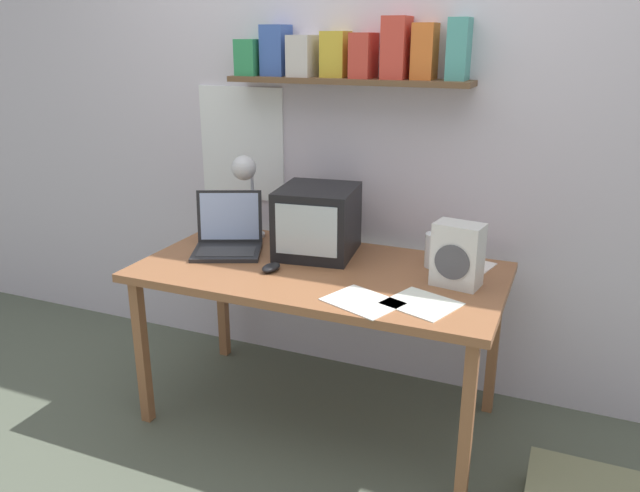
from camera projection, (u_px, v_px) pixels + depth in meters
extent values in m
plane|color=#575E4E|center=(320.00, 414.00, 2.88)|extent=(12.00, 12.00, 0.00)
cube|color=silver|center=(363.00, 117.00, 2.92)|extent=(5.60, 0.06, 2.60)
cube|color=white|center=(242.00, 144.00, 3.18)|extent=(0.47, 0.01, 0.57)
cube|color=brown|center=(347.00, 81.00, 2.78)|extent=(1.13, 0.18, 0.02)
cube|color=#2F8F54|center=(251.00, 57.00, 2.94)|extent=(0.10, 0.15, 0.16)
cube|color=#3B5BAF|center=(276.00, 50.00, 2.89)|extent=(0.11, 0.13, 0.23)
cube|color=beige|center=(303.00, 56.00, 2.84)|extent=(0.11, 0.16, 0.18)
cube|color=gold|center=(336.00, 54.00, 2.79)|extent=(0.11, 0.12, 0.20)
cube|color=#C93D2F|center=(364.00, 56.00, 2.73)|extent=(0.09, 0.15, 0.19)
cube|color=#D23F31|center=(396.00, 48.00, 2.67)|extent=(0.10, 0.15, 0.26)
cube|color=orange|center=(425.00, 51.00, 2.64)|extent=(0.09, 0.13, 0.23)
cube|color=teal|center=(459.00, 49.00, 2.58)|extent=(0.08, 0.13, 0.25)
cube|color=#985F3A|center=(320.00, 272.00, 2.65)|extent=(1.54, 0.80, 0.03)
cube|color=#985F3A|center=(142.00, 352.00, 2.73)|extent=(0.04, 0.05, 0.69)
cube|color=#985F3A|center=(466.00, 426.00, 2.22)|extent=(0.04, 0.05, 0.69)
cube|color=#985F3A|center=(222.00, 296.00, 3.32)|extent=(0.04, 0.05, 0.69)
cube|color=#985F3A|center=(494.00, 344.00, 2.81)|extent=(0.04, 0.05, 0.69)
cube|color=black|center=(317.00, 221.00, 2.79)|extent=(0.37, 0.39, 0.30)
cube|color=silver|center=(306.00, 231.00, 2.62)|extent=(0.27, 0.04, 0.22)
cube|color=#232326|center=(227.00, 252.00, 2.82)|extent=(0.37, 0.34, 0.02)
cube|color=#38383A|center=(226.00, 251.00, 2.80)|extent=(0.29, 0.22, 0.00)
cube|color=#232326|center=(230.00, 216.00, 2.91)|extent=(0.29, 0.15, 0.24)
cube|color=#B0C5F4|center=(230.00, 216.00, 2.91)|extent=(0.26, 0.14, 0.22)
cylinder|color=silver|center=(254.00, 235.00, 3.08)|extent=(0.11, 0.11, 0.01)
cylinder|color=silver|center=(253.00, 200.00, 3.02)|extent=(0.02, 0.02, 0.34)
sphere|color=silver|center=(244.00, 168.00, 2.90)|extent=(0.12, 0.12, 0.12)
cylinder|color=white|center=(434.00, 250.00, 2.65)|extent=(0.08, 0.08, 0.15)
cylinder|color=#4CC656|center=(434.00, 255.00, 2.65)|extent=(0.07, 0.07, 0.11)
cube|color=silver|center=(458.00, 255.00, 2.43)|extent=(0.20, 0.15, 0.25)
cylinder|color=#4C4C51|center=(452.00, 262.00, 2.39)|extent=(0.14, 0.03, 0.14)
ellipsoid|color=black|center=(271.00, 267.00, 2.61)|extent=(0.07, 0.11, 0.03)
cube|color=white|center=(422.00, 304.00, 2.29)|extent=(0.30, 0.29, 0.00)
cube|color=white|center=(467.00, 264.00, 2.70)|extent=(0.24, 0.20, 0.00)
cube|color=white|center=(363.00, 302.00, 2.31)|extent=(0.32, 0.28, 0.00)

